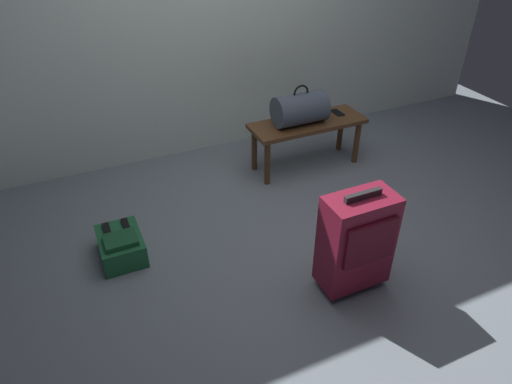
# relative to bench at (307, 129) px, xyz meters

# --- Properties ---
(ground_plane) EXTENTS (6.60, 6.60, 0.00)m
(ground_plane) POSITION_rel_bench_xyz_m (-0.56, -0.87, -0.36)
(ground_plane) COLOR slate
(bench) EXTENTS (1.00, 0.36, 0.43)m
(bench) POSITION_rel_bench_xyz_m (0.00, 0.00, 0.00)
(bench) COLOR brown
(bench) RESTS_ON ground
(duffel_bag_slate) EXTENTS (0.44, 0.26, 0.34)m
(duffel_bag_slate) POSITION_rel_bench_xyz_m (-0.08, 0.00, 0.20)
(duffel_bag_slate) COLOR #475160
(duffel_bag_slate) RESTS_ON bench
(cell_phone) EXTENTS (0.07, 0.14, 0.01)m
(cell_phone) POSITION_rel_bench_xyz_m (0.32, 0.04, 0.07)
(cell_phone) COLOR black
(cell_phone) RESTS_ON bench
(suitcase_upright_burgundy) EXTENTS (0.42, 0.26, 0.70)m
(suitcase_upright_burgundy) POSITION_rel_bench_xyz_m (-0.47, -1.41, -0.00)
(suitcase_upright_burgundy) COLOR maroon
(suitcase_upright_burgundy) RESTS_ON ground
(backpack_green) EXTENTS (0.28, 0.38, 0.21)m
(backpack_green) POSITION_rel_bench_xyz_m (-1.73, -0.55, -0.27)
(backpack_green) COLOR #1E6038
(backpack_green) RESTS_ON ground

